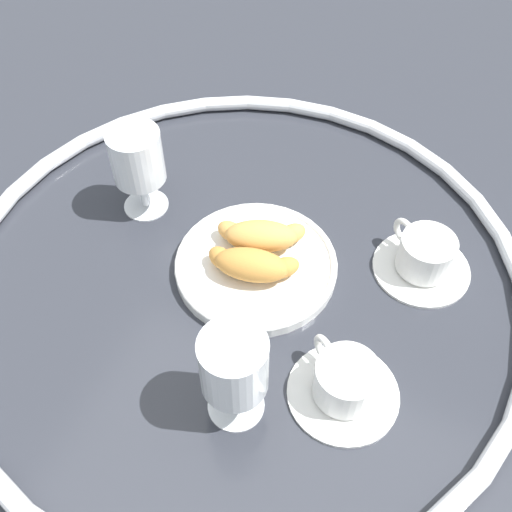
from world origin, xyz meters
TOP-DOWN VIEW (x-y plane):
  - ground_plane at (0.00, 0.00)m, footprint 2.20×2.20m
  - table_chrome_rim at (0.00, 0.00)m, footprint 0.79×0.79m
  - pastry_plate at (0.01, 0.02)m, footprint 0.23×0.23m
  - croissant_large at (0.02, 0.00)m, footprint 0.13×0.08m
  - croissant_small at (0.01, 0.05)m, footprint 0.13×0.09m
  - coffee_cup_near at (0.18, -0.11)m, footprint 0.14×0.14m
  - coffee_cup_far at (0.23, 0.12)m, footprint 0.14×0.14m
  - juice_glass_left at (-0.19, 0.07)m, footprint 0.08×0.08m
  - juice_glass_right at (0.07, -0.17)m, footprint 0.08×0.08m

SIDE VIEW (x-z plane):
  - ground_plane at x=0.00m, z-range 0.00..0.00m
  - pastry_plate at x=0.01m, z-range 0.00..0.02m
  - table_chrome_rim at x=0.00m, z-range 0.00..0.02m
  - coffee_cup_near at x=0.18m, z-range 0.00..0.06m
  - coffee_cup_far at x=0.23m, z-range 0.00..0.06m
  - croissant_large at x=0.02m, z-range 0.02..0.06m
  - croissant_small at x=0.01m, z-range 0.02..0.06m
  - juice_glass_left at x=-0.19m, z-range 0.02..0.16m
  - juice_glass_right at x=0.07m, z-range 0.02..0.16m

